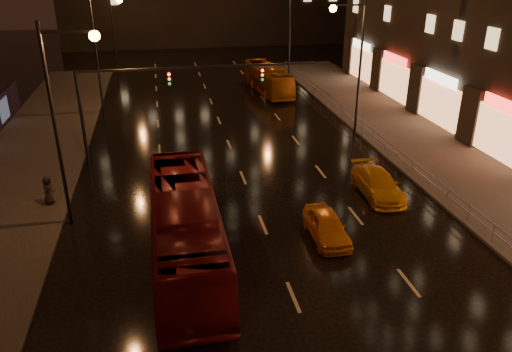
{
  "coord_description": "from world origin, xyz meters",
  "views": [
    {
      "loc": [
        -4.61,
        -11.77,
        12.56
      ],
      "look_at": [
        -0.25,
        10.55,
        2.5
      ],
      "focal_mm": 35.0,
      "sensor_mm": 36.0,
      "label": 1
    }
  ],
  "objects_px": {
    "taxi_far": "(378,184)",
    "pedestrian_c": "(48,190)",
    "bus_red": "(185,227)",
    "taxi_near": "(327,226)",
    "bus_curb": "(268,79)"
  },
  "relations": [
    {
      "from": "bus_curb",
      "to": "taxi_near",
      "type": "height_order",
      "value": "bus_curb"
    },
    {
      "from": "pedestrian_c",
      "to": "taxi_far",
      "type": "bearing_deg",
      "value": -79.49
    },
    {
      "from": "taxi_near",
      "to": "bus_red",
      "type": "bearing_deg",
      "value": -174.83
    },
    {
      "from": "taxi_near",
      "to": "pedestrian_c",
      "type": "xyz_separation_m",
      "value": [
        -13.74,
        6.17,
        0.28
      ]
    },
    {
      "from": "taxi_far",
      "to": "bus_curb",
      "type": "bearing_deg",
      "value": 94.35
    },
    {
      "from": "bus_red",
      "to": "taxi_near",
      "type": "height_order",
      "value": "bus_red"
    },
    {
      "from": "bus_red",
      "to": "pedestrian_c",
      "type": "height_order",
      "value": "bus_red"
    },
    {
      "from": "taxi_near",
      "to": "taxi_far",
      "type": "bearing_deg",
      "value": 42.73
    },
    {
      "from": "bus_red",
      "to": "taxi_near",
      "type": "xyz_separation_m",
      "value": [
        6.73,
        0.56,
        -1.01
      ]
    },
    {
      "from": "bus_curb",
      "to": "pedestrian_c",
      "type": "xyz_separation_m",
      "value": [
        -17.0,
        -22.07,
        -0.41
      ]
    },
    {
      "from": "taxi_near",
      "to": "taxi_far",
      "type": "height_order",
      "value": "taxi_far"
    },
    {
      "from": "taxi_far",
      "to": "pedestrian_c",
      "type": "xyz_separation_m",
      "value": [
        -18.12,
        2.17,
        0.25
      ]
    },
    {
      "from": "bus_curb",
      "to": "taxi_near",
      "type": "distance_m",
      "value": 28.44
    },
    {
      "from": "taxi_far",
      "to": "pedestrian_c",
      "type": "distance_m",
      "value": 18.26
    },
    {
      "from": "taxi_far",
      "to": "pedestrian_c",
      "type": "height_order",
      "value": "pedestrian_c"
    }
  ]
}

